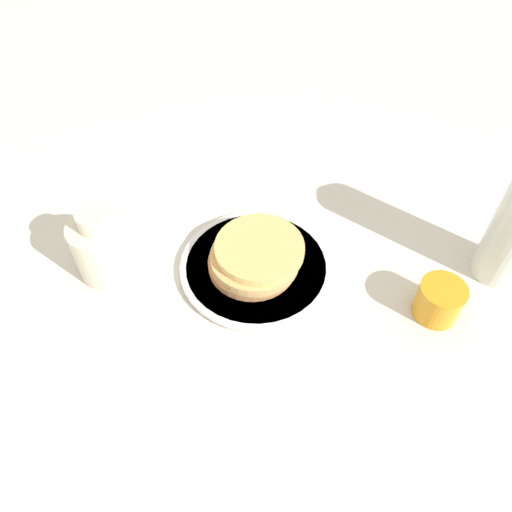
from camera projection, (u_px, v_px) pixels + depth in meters
name	position (u px, v px, depth m)	size (l,w,h in m)	color
ground_plane	(239.00, 280.00, 0.80)	(4.00, 4.00, 0.00)	silver
plate	(256.00, 266.00, 0.81)	(0.25, 0.25, 0.01)	white
pancake_stack	(255.00, 257.00, 0.79)	(0.15, 0.15, 0.04)	tan
juice_glass	(439.00, 300.00, 0.74)	(0.07, 0.07, 0.06)	orange
cream_jug	(104.00, 246.00, 0.78)	(0.10, 0.10, 0.13)	beige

